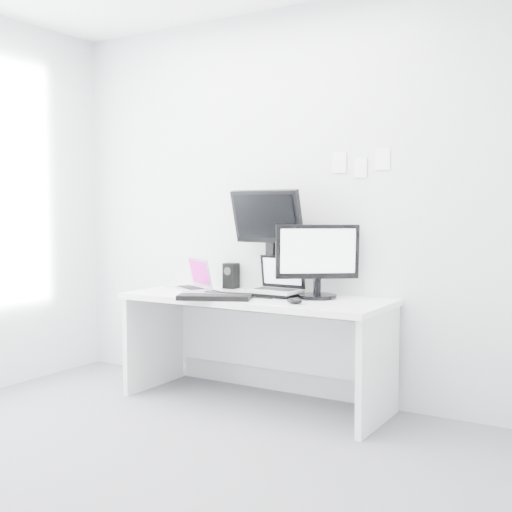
% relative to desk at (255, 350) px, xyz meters
% --- Properties ---
extents(ground, '(3.60, 3.60, 0.00)m').
position_rel_desk_xyz_m(ground, '(0.00, -1.25, -0.36)').
color(ground, '#59595D').
rests_on(ground, ground).
extents(back_wall, '(3.60, 0.00, 3.60)m').
position_rel_desk_xyz_m(back_wall, '(0.00, 0.35, 0.99)').
color(back_wall, silver).
rests_on(back_wall, ground).
extents(desk, '(1.80, 0.70, 0.73)m').
position_rel_desk_xyz_m(desk, '(0.00, 0.00, 0.00)').
color(desk, white).
rests_on(desk, ground).
extents(macbook, '(0.40, 0.37, 0.24)m').
position_rel_desk_xyz_m(macbook, '(-0.57, 0.02, 0.49)').
color(macbook, silver).
rests_on(macbook, desk).
extents(speaker, '(0.12, 0.12, 0.19)m').
position_rel_desk_xyz_m(speaker, '(-0.37, 0.28, 0.46)').
color(speaker, black).
rests_on(speaker, desk).
extents(dell_laptop, '(0.34, 0.27, 0.28)m').
position_rel_desk_xyz_m(dell_laptop, '(0.12, 0.05, 0.50)').
color(dell_laptop, '#A2A4A9').
rests_on(dell_laptop, desk).
extents(rear_monitor, '(0.55, 0.23, 0.73)m').
position_rel_desk_xyz_m(rear_monitor, '(-0.01, 0.20, 0.73)').
color(rear_monitor, black).
rests_on(rear_monitor, desk).
extents(samsung_monitor, '(0.58, 0.52, 0.50)m').
position_rel_desk_xyz_m(samsung_monitor, '(0.40, 0.12, 0.61)').
color(samsung_monitor, black).
rests_on(samsung_monitor, desk).
extents(keyboard, '(0.49, 0.34, 0.03)m').
position_rel_desk_xyz_m(keyboard, '(-0.14, -0.28, 0.38)').
color(keyboard, black).
rests_on(keyboard, desk).
extents(mouse, '(0.12, 0.09, 0.03)m').
position_rel_desk_xyz_m(mouse, '(0.40, -0.19, 0.38)').
color(mouse, black).
rests_on(mouse, desk).
extents(wall_note_0, '(0.10, 0.00, 0.14)m').
position_rel_desk_xyz_m(wall_note_0, '(0.45, 0.34, 1.26)').
color(wall_note_0, white).
rests_on(wall_note_0, back_wall).
extents(wall_note_1, '(0.09, 0.00, 0.13)m').
position_rel_desk_xyz_m(wall_note_1, '(0.60, 0.34, 1.22)').
color(wall_note_1, white).
rests_on(wall_note_1, back_wall).
extents(wall_note_2, '(0.10, 0.00, 0.14)m').
position_rel_desk_xyz_m(wall_note_2, '(0.75, 0.34, 1.26)').
color(wall_note_2, white).
rests_on(wall_note_2, back_wall).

